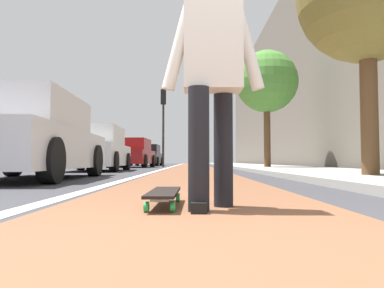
{
  "coord_description": "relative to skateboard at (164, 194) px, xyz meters",
  "views": [
    {
      "loc": [
        -1.17,
        0.01,
        0.33
      ],
      "look_at": [
        10.52,
        0.02,
        0.88
      ],
      "focal_mm": 33.87,
      "sensor_mm": 36.0,
      "label": 1
    }
  ],
  "objects": [
    {
      "name": "parked_car_far",
      "position": [
        16.37,
        2.96,
        0.63
      ],
      "size": [
        4.14,
        2.13,
        1.49
      ],
      "color": "maroon",
      "rests_on": "ground"
    },
    {
      "name": "building_facade",
      "position": [
        20.53,
        -6.02,
        4.93
      ],
      "size": [
        40.0,
        1.2,
        10.05
      ],
      "primitive_type": "cube",
      "color": "#686055",
      "rests_on": "ground"
    },
    {
      "name": "traffic_light",
      "position": [
        16.82,
        1.36,
        2.82
      ],
      "size": [
        0.33,
        0.28,
        4.2
      ],
      "color": "#2D2D2D",
      "rests_on": "ground"
    },
    {
      "name": "street_tree_mid",
      "position": [
        11.4,
        -3.12,
        3.33
      ],
      "size": [
        2.43,
        2.43,
        4.66
      ],
      "color": "brown",
      "rests_on": "ground"
    },
    {
      "name": "parked_car_mid",
      "position": [
        9.38,
        3.01,
        0.61
      ],
      "size": [
        4.09,
        1.99,
        1.47
      ],
      "color": "silver",
      "rests_on": "ground"
    },
    {
      "name": "lane_stripe_white",
      "position": [
        18.53,
        0.96,
        -0.09
      ],
      "size": [
        52.0,
        0.16,
        0.01
      ],
      "primitive_type": "cube",
      "color": "silver",
      "rests_on": "ground"
    },
    {
      "name": "bike_lane_paint",
      "position": [
        22.53,
        -0.22,
        -0.09
      ],
      "size": [
        56.0,
        2.06,
        0.0
      ],
      "primitive_type": "cube",
      "color": "brown",
      "rests_on": "ground"
    },
    {
      "name": "sidewalk_curb",
      "position": [
        16.53,
        -3.52,
        -0.04
      ],
      "size": [
        52.0,
        3.2,
        0.1
      ],
      "primitive_type": "cube",
      "color": "#9E9B93",
      "rests_on": "ground"
    },
    {
      "name": "skater_person",
      "position": [
        -0.15,
        -0.35,
        0.84
      ],
      "size": [
        0.46,
        0.72,
        1.64
      ],
      "color": "black",
      "rests_on": "ground"
    },
    {
      "name": "parked_car_near",
      "position": [
        3.83,
        2.75,
        0.63
      ],
      "size": [
        4.45,
        2.11,
        1.5
      ],
      "color": "silver",
      "rests_on": "ground"
    },
    {
      "name": "skateboard",
      "position": [
        0.0,
        0.0,
        0.0
      ],
      "size": [
        0.84,
        0.21,
        0.11
      ],
      "color": "green",
      "rests_on": "ground"
    },
    {
      "name": "parked_car_end",
      "position": [
        22.91,
        3.03,
        0.61
      ],
      "size": [
        4.17,
        2.09,
        1.47
      ],
      "color": "black",
      "rests_on": "ground"
    },
    {
      "name": "ground_plane",
      "position": [
        8.53,
        -0.22,
        -0.09
      ],
      "size": [
        80.0,
        80.0,
        0.0
      ],
      "primitive_type": "plane",
      "color": "#38383D"
    }
  ]
}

